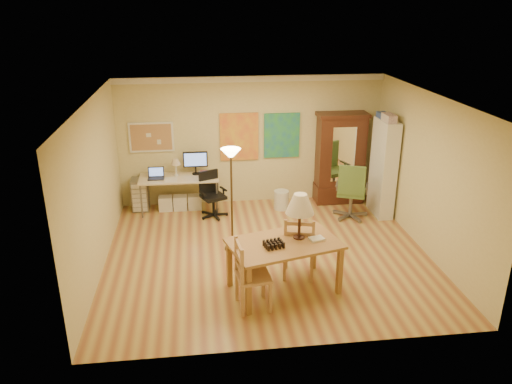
{
  "coord_description": "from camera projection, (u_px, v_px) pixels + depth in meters",
  "views": [
    {
      "loc": [
        -1.12,
        -7.6,
        4.13
      ],
      "look_at": [
        -0.16,
        0.3,
        1.05
      ],
      "focal_mm": 35.0,
      "sensor_mm": 36.0,
      "label": 1
    }
  ],
  "objects": [
    {
      "name": "office_chair_black",
      "position": [
        213.0,
        205.0,
        10.08
      ],
      "size": [
        0.57,
        0.57,
        0.93
      ],
      "color": "black",
      "rests_on": "floor"
    },
    {
      "name": "crown_molding",
      "position": [
        251.0,
        79.0,
        9.98
      ],
      "size": [
        5.5,
        0.08,
        0.12
      ],
      "primitive_type": "cube",
      "color": "white",
      "rests_on": "floor"
    },
    {
      "name": "floor",
      "position": [
        267.0,
        254.0,
        8.65
      ],
      "size": [
        5.5,
        5.5,
        0.0
      ],
      "primitive_type": "plane",
      "color": "#9D5D37",
      "rests_on": "ground"
    },
    {
      "name": "art_panel_right",
      "position": [
        282.0,
        135.0,
        10.49
      ],
      "size": [
        0.75,
        0.04,
        0.95
      ],
      "primitive_type": "cube",
      "color": "teal",
      "rests_on": "floor"
    },
    {
      "name": "ladder_chair_left",
      "position": [
        251.0,
        277.0,
        7.0
      ],
      "size": [
        0.51,
        0.53,
        1.05
      ],
      "color": "#A3724A",
      "rests_on": "floor"
    },
    {
      "name": "torchiere_lamp",
      "position": [
        231.0,
        170.0,
        8.29
      ],
      "size": [
        0.33,
        0.33,
        1.84
      ],
      "color": "#403019",
      "rests_on": "floor"
    },
    {
      "name": "bookshelf",
      "position": [
        383.0,
        168.0,
        9.96
      ],
      "size": [
        0.29,
        0.78,
        1.95
      ],
      "color": "white",
      "rests_on": "floor"
    },
    {
      "name": "armoire",
      "position": [
        340.0,
        164.0,
        10.63
      ],
      "size": [
        1.06,
        0.5,
        1.94
      ],
      "color": "#361A0E",
      "rests_on": "floor"
    },
    {
      "name": "dining_table",
      "position": [
        290.0,
        231.0,
        7.31
      ],
      "size": [
        1.79,
        1.34,
        1.5
      ],
      "color": "olive",
      "rests_on": "floor"
    },
    {
      "name": "corkboard",
      "position": [
        151.0,
        137.0,
        10.17
      ],
      "size": [
        0.9,
        0.04,
        0.62
      ],
      "primitive_type": "cube",
      "color": "tan",
      "rests_on": "floor"
    },
    {
      "name": "wastebin",
      "position": [
        281.0,
        200.0,
        10.46
      ],
      "size": [
        0.32,
        0.32,
        0.4
      ],
      "primitive_type": "cylinder",
      "color": "silver",
      "rests_on": "floor"
    },
    {
      "name": "drawer_cart",
      "position": [
        140.0,
        194.0,
        10.36
      ],
      "size": [
        0.34,
        0.4,
        0.67
      ],
      "color": "slate",
      "rests_on": "floor"
    },
    {
      "name": "office_chair_green",
      "position": [
        351.0,
        203.0,
        9.97
      ],
      "size": [
        0.72,
        0.72,
        1.16
      ],
      "color": "slate",
      "rests_on": "floor"
    },
    {
      "name": "ladder_chair_back",
      "position": [
        299.0,
        249.0,
        7.78
      ],
      "size": [
        0.59,
        0.57,
        1.05
      ],
      "color": "#A3724A",
      "rests_on": "floor"
    },
    {
      "name": "computer_desk",
      "position": [
        181.0,
        190.0,
        10.32
      ],
      "size": [
        1.61,
        0.7,
        1.22
      ],
      "color": "#C7AF92",
      "rests_on": "floor"
    },
    {
      "name": "art_panel_left",
      "position": [
        239.0,
        137.0,
        10.39
      ],
      "size": [
        0.8,
        0.04,
        1.0
      ],
      "primitive_type": "cube",
      "color": "yellow",
      "rests_on": "floor"
    }
  ]
}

